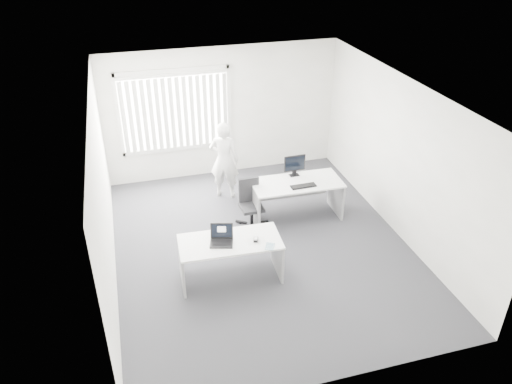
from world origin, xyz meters
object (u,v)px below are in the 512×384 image
object	(u,v)px
desk_far	(296,192)
office_chair	(251,211)
person	(224,160)
laptop	(221,237)
desk_near	(230,251)
monitor	(295,166)

from	to	relation	value
desk_far	office_chair	bearing A→B (deg)	-176.89
office_chair	person	distance (m)	1.34
person	laptop	xyz separation A→B (m)	(-0.64, -2.67, 0.05)
person	laptop	bearing A→B (deg)	100.92
person	office_chair	bearing A→B (deg)	124.81
desk_far	office_chair	xyz separation A→B (m)	(-0.89, -0.03, -0.26)
desk_near	person	bearing A→B (deg)	82.20
office_chair	desk_far	bearing A→B (deg)	0.24
desk_far	monitor	world-z (taller)	monitor
desk_far	laptop	xyz separation A→B (m)	(-1.76, -1.48, 0.31)
office_chair	laptop	world-z (taller)	laptop
person	monitor	size ratio (longest dim) A/B	3.89
laptop	desk_near	bearing A→B (deg)	33.00
desk_far	monitor	xyz separation A→B (m)	(0.04, 0.27, 0.42)
desk_near	office_chair	bearing A→B (deg)	65.89
office_chair	person	world-z (taller)	person
desk_near	office_chair	distance (m)	1.60
monitor	office_chair	bearing A→B (deg)	-163.52
laptop	monitor	distance (m)	2.51
office_chair	laptop	xyz separation A→B (m)	(-0.86, -1.45, 0.57)
desk_far	monitor	size ratio (longest dim) A/B	4.08
desk_near	desk_far	size ratio (longest dim) A/B	0.96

